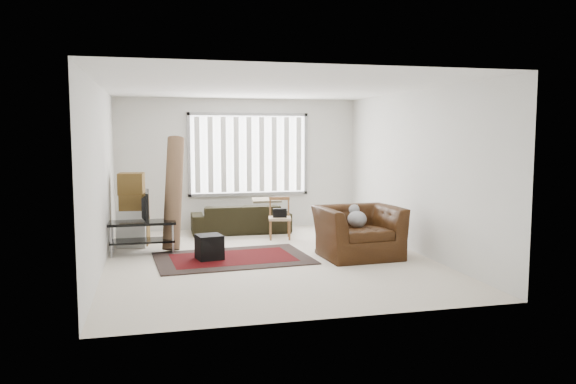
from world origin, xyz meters
The scene contains 11 objects.
room centered at (0.03, 0.51, 1.76)m, with size 6.00×6.02×2.71m.
persian_rug centered at (-0.55, 0.13, 0.01)m, with size 2.52×1.78×0.02m.
tv_stand centered at (-1.95, 0.87, 0.39)m, with size 1.08×0.49×0.54m.
tv centered at (-1.95, 0.87, 0.79)m, with size 0.87×0.11×0.50m, color black.
subwoofer centered at (-0.92, 0.13, 0.21)m, with size 0.38×0.38×0.38m, color black.
moving_boxes centered at (-2.11, 1.71, 0.60)m, with size 0.57×0.53×1.29m.
white_flatpack centered at (-2.15, 1.39, 0.32)m, with size 0.50×0.07×0.64m, color silver.
rolled_rug centered at (-1.42, 1.17, 0.97)m, with size 0.29×0.29×1.95m, color brown.
sofa centered at (-0.06, 2.45, 0.38)m, with size 1.95×0.84×0.75m, color black.
side_chair centered at (0.56, 1.64, 0.43)m, with size 0.49×0.49×0.78m.
armchair centered at (1.44, -0.21, 0.47)m, with size 1.32×1.17×0.93m.
Camera 1 is at (-1.78, -8.59, 1.99)m, focal length 35.00 mm.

